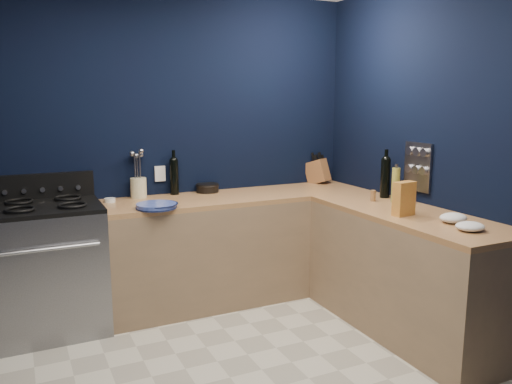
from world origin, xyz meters
TOP-DOWN VIEW (x-y plane):
  - wall_back at (0.00, 1.76)m, footprint 3.50×0.02m
  - wall_right at (1.76, 0.00)m, footprint 0.02×3.50m
  - cab_back at (0.60, 1.44)m, footprint 2.30×0.63m
  - top_back at (0.60, 1.44)m, footprint 2.30×0.63m
  - cab_right at (1.44, 0.29)m, footprint 0.63×1.67m
  - top_right at (1.44, 0.29)m, footprint 0.63×1.67m
  - gas_range at (-0.93, 1.42)m, footprint 0.76×0.66m
  - oven_door at (-0.93, 1.10)m, footprint 0.59×0.02m
  - cooktop at (-0.93, 1.42)m, footprint 0.76×0.66m
  - backguard at (-0.93, 1.72)m, footprint 0.76×0.06m
  - spice_panel at (1.74, 0.55)m, footprint 0.02×0.28m
  - wall_outlet at (0.00, 1.74)m, footprint 0.09×0.02m
  - plate_stack at (-0.18, 1.20)m, footprint 0.33×0.33m
  - ramekin at (-0.45, 1.58)m, footprint 0.10×0.10m
  - utensil_crock at (-0.20, 1.68)m, footprint 0.16×0.16m
  - wine_bottle_back at (0.11, 1.69)m, footprint 0.08×0.08m
  - lemon_basket at (0.40, 1.67)m, footprint 0.22×0.22m
  - knife_block at (1.53, 1.69)m, footprint 0.21×0.28m
  - wine_bottle_right at (1.64, 0.81)m, footprint 0.09×0.09m
  - oil_bottle at (1.59, 0.63)m, footprint 0.07×0.07m
  - spice_jar_near at (1.45, 0.73)m, footprint 0.05×0.05m
  - spice_jar_far at (1.57, 0.55)m, footprint 0.06×0.06m
  - crouton_bag at (1.33, 0.23)m, footprint 0.17×0.10m
  - towel_front at (1.48, -0.08)m, footprint 0.19×0.17m
  - towel_end at (1.41, -0.28)m, footprint 0.19×0.17m

SIDE VIEW (x-z plane):
  - cab_back at x=0.60m, z-range 0.00..0.86m
  - cab_right at x=1.44m, z-range 0.00..0.86m
  - oven_door at x=-0.93m, z-range 0.24..0.66m
  - gas_range at x=-0.93m, z-range 0.00..0.92m
  - top_back at x=0.60m, z-range 0.86..0.90m
  - top_right at x=1.44m, z-range 0.86..0.90m
  - ramekin at x=-0.45m, z-range 0.90..0.93m
  - plate_stack at x=-0.18m, z-range 0.90..0.94m
  - towel_end at x=1.41m, z-range 0.90..0.95m
  - towel_front at x=1.48m, z-range 0.90..0.97m
  - cooktop at x=-0.93m, z-range 0.92..0.95m
  - lemon_basket at x=0.40m, z-range 0.90..0.97m
  - spice_jar_near at x=1.45m, z-range 0.90..0.99m
  - spice_jar_far at x=1.57m, z-range 0.90..1.00m
  - utensil_crock at x=-0.20m, z-range 0.90..1.06m
  - knife_block at x=1.53m, z-range 0.87..1.14m
  - crouton_bag at x=1.33m, z-range 0.90..1.14m
  - oil_bottle at x=1.59m, z-range 0.90..1.17m
  - backguard at x=-0.93m, z-range 0.94..1.14m
  - wine_bottle_back at x=0.11m, z-range 0.90..1.20m
  - wine_bottle_right at x=1.64m, z-range 0.90..1.22m
  - wall_outlet at x=0.00m, z-range 1.02..1.15m
  - spice_panel at x=1.74m, z-range 0.99..1.37m
  - wall_back at x=0.00m, z-range 0.00..2.60m
  - wall_right at x=1.76m, z-range 0.00..2.60m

